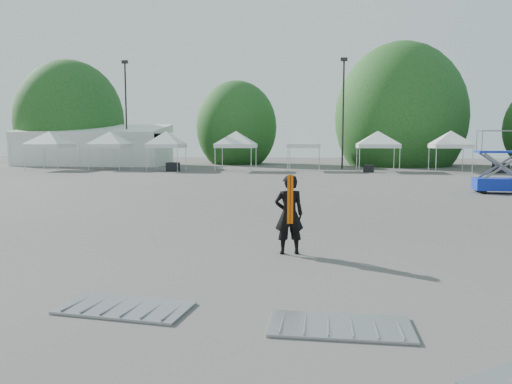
# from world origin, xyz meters

# --- Properties ---
(ground) EXTENTS (120.00, 120.00, 0.00)m
(ground) POSITION_xyz_m (0.00, 0.00, 0.00)
(ground) COLOR #474442
(ground) RESTS_ON ground
(marquee) EXTENTS (15.00, 6.25, 4.23)m
(marquee) POSITION_xyz_m (-22.00, 35.00, 1.97)
(marquee) COLOR silver
(marquee) RESTS_ON ground
(light_pole_west) EXTENTS (0.60, 0.25, 10.30)m
(light_pole_west) POSITION_xyz_m (-18.00, 34.00, 5.77)
(light_pole_west) COLOR black
(light_pole_west) RESTS_ON ground
(light_pole_east) EXTENTS (0.60, 0.25, 9.80)m
(light_pole_east) POSITION_xyz_m (3.00, 32.00, 5.52)
(light_pole_east) COLOR black
(light_pole_east) RESTS_ON ground
(tree_far_w) EXTENTS (4.80, 4.80, 7.30)m
(tree_far_w) POSITION_xyz_m (-26.00, 38.00, 4.54)
(tree_far_w) COLOR #382314
(tree_far_w) RESTS_ON ground
(tree_mid_w) EXTENTS (4.16, 4.16, 6.33)m
(tree_mid_w) POSITION_xyz_m (-8.00, 40.00, 3.93)
(tree_mid_w) COLOR #382314
(tree_mid_w) RESTS_ON ground
(tree_mid_e) EXTENTS (5.12, 5.12, 7.79)m
(tree_mid_e) POSITION_xyz_m (9.00, 39.00, 4.84)
(tree_mid_e) COLOR #382314
(tree_mid_e) RESTS_ON ground
(tent_a) EXTENTS (4.51, 4.51, 3.88)m
(tent_a) POSITION_xyz_m (-22.19, 27.08, 3.06)
(tent_a) COLOR silver
(tent_a) RESTS_ON ground
(tent_b) EXTENTS (4.21, 4.21, 3.88)m
(tent_b) POSITION_xyz_m (-17.21, 28.23, 3.06)
(tent_b) COLOR silver
(tent_b) RESTS_ON ground
(tent_c) EXTENTS (3.99, 3.99, 3.88)m
(tent_c) POSITION_xyz_m (-11.85, 27.41, 3.06)
(tent_c) COLOR silver
(tent_c) RESTS_ON ground
(tent_d) EXTENTS (4.50, 4.50, 3.88)m
(tent_d) POSITION_xyz_m (-5.98, 27.97, 3.06)
(tent_d) COLOR silver
(tent_d) RESTS_ON ground
(tent_e) EXTENTS (3.90, 3.90, 3.88)m
(tent_e) POSITION_xyz_m (-0.31, 28.85, 3.06)
(tent_e) COLOR silver
(tent_e) RESTS_ON ground
(tent_f) EXTENTS (4.71, 4.71, 3.88)m
(tent_f) POSITION_xyz_m (5.74, 28.81, 3.06)
(tent_f) COLOR silver
(tent_f) RESTS_ON ground
(tent_g) EXTENTS (4.16, 4.16, 3.88)m
(tent_g) POSITION_xyz_m (11.46, 28.59, 3.06)
(tent_g) COLOR silver
(tent_g) RESTS_ON ground
(man) EXTENTS (0.75, 0.57, 1.83)m
(man) POSITION_xyz_m (0.48, -2.25, 0.92)
(man) COLOR black
(man) RESTS_ON ground
(scissor_lift) EXTENTS (2.41, 1.28, 3.05)m
(scissor_lift) POSITION_xyz_m (9.84, 12.12, 1.54)
(scissor_lift) COLOR #0C1CA3
(scissor_lift) RESTS_ON ground
(barrier_left) EXTENTS (2.08, 1.21, 0.06)m
(barrier_left) POSITION_xyz_m (-1.77, -6.34, 0.03)
(barrier_left) COLOR #96989D
(barrier_left) RESTS_ON ground
(barrier_mid) EXTENTS (1.98, 1.00, 0.06)m
(barrier_mid) POSITION_xyz_m (1.50, -6.68, 0.03)
(barrier_mid) COLOR #96989D
(barrier_mid) RESTS_ON ground
(crate_west) EXTENTS (1.04, 0.87, 0.74)m
(crate_west) POSITION_xyz_m (-11.02, 26.43, 0.37)
(crate_west) COLOR black
(crate_west) RESTS_ON ground
(crate_mid) EXTENTS (0.88, 0.75, 0.60)m
(crate_mid) POSITION_xyz_m (4.91, 27.21, 0.30)
(crate_mid) COLOR black
(crate_mid) RESTS_ON ground
(crate_east) EXTENTS (1.10, 0.90, 0.80)m
(crate_east) POSITION_xyz_m (15.10, 27.77, 0.40)
(crate_east) COLOR black
(crate_east) RESTS_ON ground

